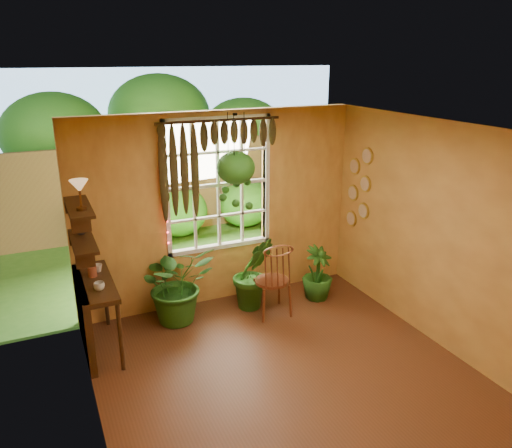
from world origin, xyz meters
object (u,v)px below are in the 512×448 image
at_px(windsor_chair, 273,290).
at_px(hanging_basket, 236,171).
at_px(counter_ledge, 88,309).
at_px(potted_plant_mid, 253,273).
at_px(potted_plant_left, 177,283).

distance_m(windsor_chair, hanging_basket, 1.68).
distance_m(counter_ledge, potted_plant_mid, 2.23).
distance_m(counter_ledge, potted_plant_left, 1.19).
height_order(potted_plant_left, potted_plant_mid, potted_plant_left).
bearing_deg(windsor_chair, potted_plant_left, 167.07).
xyz_separation_m(potted_plant_left, hanging_basket, (0.87, 0.05, 1.41)).
bearing_deg(potted_plant_left, potted_plant_mid, -4.33).
distance_m(windsor_chair, potted_plant_left, 1.28).
relative_size(potted_plant_left, hanging_basket, 0.85).
height_order(potted_plant_left, hanging_basket, hanging_basket).
relative_size(counter_ledge, potted_plant_left, 1.11).
bearing_deg(potted_plant_mid, hanging_basket, 146.56).
height_order(windsor_chair, potted_plant_mid, windsor_chair).
xyz_separation_m(potted_plant_mid, hanging_basket, (-0.19, 0.13, 1.42)).
bearing_deg(hanging_basket, counter_ledge, -170.91).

